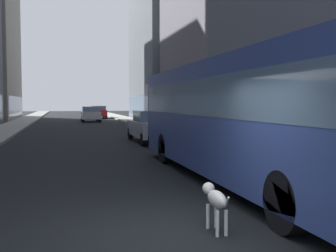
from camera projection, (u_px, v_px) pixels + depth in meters
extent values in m
plane|color=black|center=(80.00, 123.00, 40.13)|extent=(120.00, 120.00, 0.00)
cube|color=gray|center=(19.00, 123.00, 38.71)|extent=(2.40, 110.00, 0.15)
cube|color=#ADA89E|center=(138.00, 122.00, 41.54)|extent=(2.40, 110.00, 0.15)
cube|color=slate|center=(16.00, 106.00, 50.83)|extent=(0.08, 14.52, 2.40)
cube|color=slate|center=(312.00, 115.00, 14.17)|extent=(0.08, 18.94, 2.40)
cube|color=slate|center=(181.00, 108.00, 32.60)|extent=(0.08, 13.16, 2.40)
cube|color=slate|center=(179.00, 21.00, 48.66)|extent=(9.78, 14.94, 23.35)
cube|color=slate|center=(139.00, 106.00, 48.02)|extent=(0.08, 13.45, 2.40)
cube|color=#33478C|center=(241.00, 117.00, 10.57)|extent=(2.55, 11.50, 2.75)
cube|color=slate|center=(242.00, 98.00, 10.54)|extent=(2.57, 11.04, 0.90)
cube|color=black|center=(180.00, 140.00, 16.14)|extent=(2.55, 0.16, 0.44)
cylinder|color=black|center=(166.00, 148.00, 13.79)|extent=(0.30, 1.00, 1.00)
cylinder|color=black|center=(228.00, 147.00, 14.35)|extent=(0.30, 1.00, 1.00)
cylinder|color=black|center=(287.00, 202.00, 6.34)|extent=(0.30, 1.00, 1.00)
cube|color=silver|center=(146.00, 90.00, 15.14)|extent=(0.08, 0.24, 0.40)
cube|color=red|center=(98.00, 113.00, 53.00)|extent=(1.93, 4.08, 0.75)
cube|color=slate|center=(98.00, 108.00, 52.77)|extent=(1.77, 1.84, 0.55)
cylinder|color=black|center=(91.00, 116.00, 54.38)|extent=(0.22, 0.64, 0.64)
cylinder|color=black|center=(104.00, 115.00, 54.81)|extent=(0.22, 0.64, 0.64)
cylinder|color=black|center=(93.00, 116.00, 51.24)|extent=(0.22, 0.64, 0.64)
cylinder|color=black|center=(106.00, 116.00, 51.67)|extent=(0.22, 0.64, 0.64)
cube|color=#B7BABF|center=(152.00, 129.00, 21.11)|extent=(1.88, 4.69, 0.75)
cube|color=slate|center=(153.00, 116.00, 20.85)|extent=(1.73, 2.11, 0.55)
cylinder|color=black|center=(130.00, 133.00, 22.79)|extent=(0.22, 0.64, 0.64)
cylinder|color=black|center=(159.00, 133.00, 23.21)|extent=(0.22, 0.64, 0.64)
cylinder|color=black|center=(144.00, 140.00, 19.06)|extent=(0.22, 0.64, 0.64)
cylinder|color=black|center=(178.00, 139.00, 19.48)|extent=(0.22, 0.64, 0.64)
cube|color=silver|center=(91.00, 115.00, 43.40)|extent=(1.89, 3.97, 0.75)
cube|color=slate|center=(91.00, 109.00, 43.17)|extent=(1.74, 1.79, 0.55)
cylinder|color=black|center=(82.00, 118.00, 44.73)|extent=(0.22, 0.64, 0.64)
cylinder|color=black|center=(97.00, 118.00, 45.14)|extent=(0.22, 0.64, 0.64)
cylinder|color=black|center=(83.00, 119.00, 41.69)|extent=(0.22, 0.64, 0.64)
cylinder|color=black|center=(100.00, 119.00, 42.11)|extent=(0.22, 0.64, 0.64)
ellipsoid|color=white|center=(217.00, 199.00, 6.43)|extent=(0.22, 0.60, 0.26)
sphere|color=white|center=(208.00, 188.00, 6.79)|extent=(0.20, 0.20, 0.20)
sphere|color=black|center=(205.00, 187.00, 6.79)|extent=(0.07, 0.07, 0.07)
sphere|color=black|center=(211.00, 187.00, 6.82)|extent=(0.07, 0.07, 0.07)
cylinder|color=white|center=(227.00, 202.00, 6.04)|extent=(0.03, 0.16, 0.19)
cylinder|color=white|center=(208.00, 216.00, 6.63)|extent=(0.06, 0.06, 0.40)
cylinder|color=white|center=(216.00, 216.00, 6.66)|extent=(0.06, 0.06, 0.40)
cylinder|color=white|center=(217.00, 224.00, 6.22)|extent=(0.06, 0.06, 0.40)
cylinder|color=white|center=(226.00, 223.00, 6.26)|extent=(0.06, 0.06, 0.40)
sphere|color=black|center=(217.00, 195.00, 6.53)|extent=(0.04, 0.04, 0.04)
sphere|color=black|center=(215.00, 199.00, 6.33)|extent=(0.04, 0.04, 0.04)
sphere|color=black|center=(222.00, 198.00, 6.25)|extent=(0.04, 0.04, 0.04)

